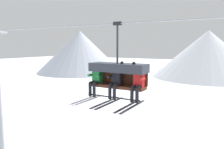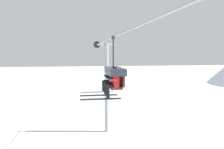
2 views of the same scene
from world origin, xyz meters
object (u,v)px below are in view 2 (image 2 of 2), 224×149
at_px(chairlift_chair, 115,74).
at_px(skier_black, 110,80).
at_px(skier_green, 108,79).
at_px(lift_tower_near, 106,85).
at_px(skier_red, 113,83).

xyz_separation_m(chairlift_chair, skier_black, (0.00, -0.21, -0.28)).
xyz_separation_m(chairlift_chair, skier_green, (-0.82, -0.22, -0.30)).
height_order(lift_tower_near, skier_green, lift_tower_near).
xyz_separation_m(lift_tower_near, skier_black, (8.35, -0.92, 1.48)).
height_order(chairlift_chair, skier_red, chairlift_chair).
height_order(lift_tower_near, chairlift_chair, lift_tower_near).
bearing_deg(lift_tower_near, chairlift_chair, -4.84).
bearing_deg(skier_red, chairlift_chair, 165.33).
bearing_deg(chairlift_chair, skier_green, -164.94).
relative_size(skier_black, skier_red, 1.00).
bearing_deg(skier_green, lift_tower_near, 172.97).
xyz_separation_m(lift_tower_near, skier_green, (7.53, -0.93, 1.46)).
bearing_deg(chairlift_chair, skier_black, -89.11).
bearing_deg(lift_tower_near, skier_black, -6.30).
height_order(chairlift_chair, skier_green, chairlift_chair).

